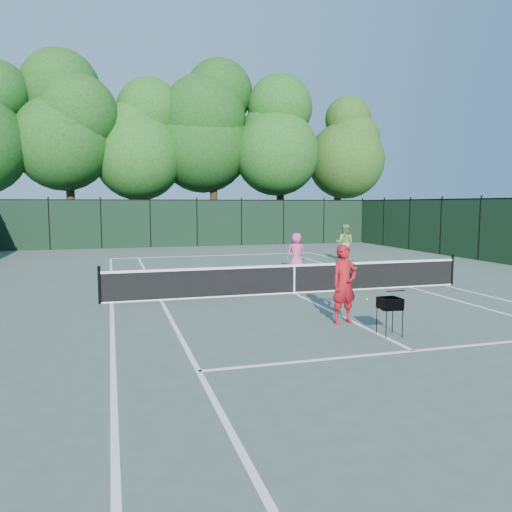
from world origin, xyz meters
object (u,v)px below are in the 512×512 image
object	(u,v)px
coach	(344,284)
player_green	(345,243)
player_pink	(296,253)
loose_ball_midcourt	(367,299)
ball_hopper	(390,304)

from	to	relation	value
coach	player_green	world-z (taller)	coach
player_pink	loose_ball_midcourt	world-z (taller)	player_pink
coach	loose_ball_midcourt	distance (m)	3.06
player_pink	loose_ball_midcourt	distance (m)	6.15
coach	ball_hopper	world-z (taller)	coach
player_pink	ball_hopper	distance (m)	9.80
coach	loose_ball_midcourt	size ratio (longest dim) A/B	27.13
player_pink	ball_hopper	size ratio (longest dim) A/B	1.99
ball_hopper	loose_ball_midcourt	xyz separation A→B (m)	(1.43, 3.57, -0.65)
player_pink	player_green	size ratio (longest dim) A/B	0.89
player_green	loose_ball_midcourt	xyz separation A→B (m)	(-3.73, -9.00, -0.87)
loose_ball_midcourt	player_green	bearing A→B (deg)	67.48
player_pink	ball_hopper	world-z (taller)	player_pink
coach	player_pink	world-z (taller)	coach
player_green	coach	bearing A→B (deg)	98.27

